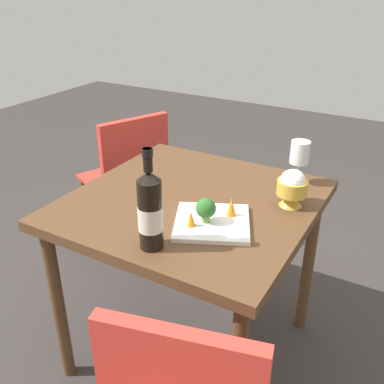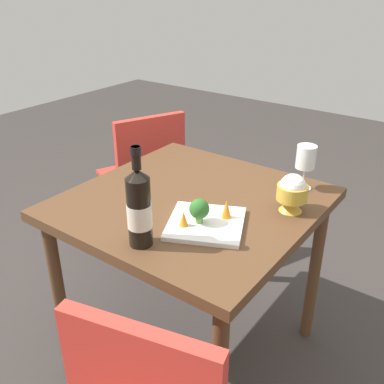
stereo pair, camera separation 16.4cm
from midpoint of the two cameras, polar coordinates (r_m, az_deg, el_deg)
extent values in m
plane|color=#383330|center=(2.12, -2.36, -19.46)|extent=(8.00, 8.00, 0.00)
cube|color=brown|center=(1.67, -2.82, -1.61)|extent=(0.88, 0.88, 0.04)
cylinder|color=brown|center=(2.32, -5.55, -3.75)|extent=(0.05, 0.05, 0.72)
cylinder|color=brown|center=(1.87, -19.47, -13.90)|extent=(0.05, 0.05, 0.72)
cylinder|color=brown|center=(2.04, 12.63, -9.09)|extent=(0.05, 0.05, 0.72)
cube|color=red|center=(2.62, -10.87, 1.63)|extent=(0.53, 0.53, 0.02)
cube|color=red|center=(2.39, -9.34, 4.76)|extent=(0.38, 0.20, 0.40)
cylinder|color=black|center=(2.80, -15.15, -2.27)|extent=(0.03, 0.03, 0.43)
cylinder|color=black|center=(2.92, -9.04, -0.39)|extent=(0.03, 0.03, 0.43)
cylinder|color=black|center=(2.52, -12.13, -5.30)|extent=(0.03, 0.03, 0.43)
cylinder|color=black|center=(2.66, -5.53, -3.07)|extent=(0.03, 0.03, 0.43)
cylinder|color=black|center=(1.34, -8.95, -3.04)|extent=(0.07, 0.08, 0.23)
cone|color=black|center=(1.28, -9.35, 1.96)|extent=(0.07, 0.08, 0.03)
cylinder|color=black|center=(1.26, -9.52, 4.03)|extent=(0.03, 0.03, 0.07)
cylinder|color=black|center=(1.25, -9.60, 5.00)|extent=(0.03, 0.03, 0.02)
cylinder|color=silver|center=(1.34, -8.92, -3.46)|extent=(0.08, 0.08, 0.08)
cylinder|color=white|center=(1.82, 10.90, 1.16)|extent=(0.07, 0.07, 0.00)
cylinder|color=white|center=(1.80, 11.02, 2.44)|extent=(0.01, 0.01, 0.08)
cylinder|color=white|center=(1.76, 11.27, 5.03)|extent=(0.08, 0.08, 0.09)
cone|color=gold|center=(1.63, 9.90, -1.07)|extent=(0.08, 0.08, 0.04)
cylinder|color=gold|center=(1.60, 10.04, 0.51)|extent=(0.11, 0.11, 0.05)
sphere|color=white|center=(1.60, 10.10, 1.23)|extent=(0.09, 0.09, 0.09)
cube|color=white|center=(1.49, -0.54, -4.07)|extent=(0.33, 0.33, 0.02)
cylinder|color=#729E4C|center=(1.47, -1.40, -3.49)|extent=(0.03, 0.03, 0.03)
sphere|color=#2D6B28|center=(1.45, -1.42, -2.20)|extent=(0.07, 0.07, 0.07)
cone|color=orange|center=(1.50, 2.02, -2.01)|extent=(0.03, 0.03, 0.07)
cone|color=orange|center=(1.44, -3.40, -3.59)|extent=(0.03, 0.03, 0.05)
camera|label=1|loc=(0.08, -92.86, -1.43)|focal=41.09mm
camera|label=2|loc=(0.08, 87.14, 1.43)|focal=41.09mm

